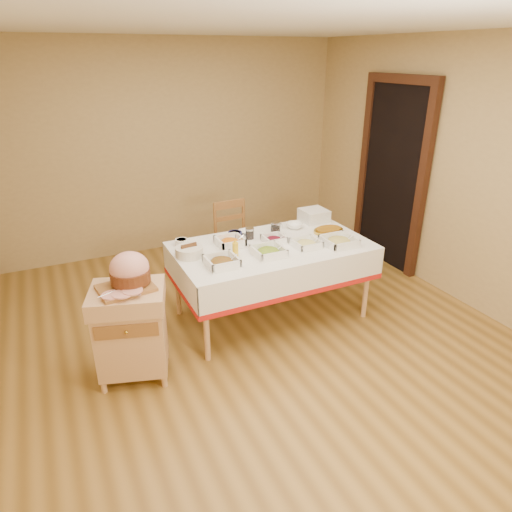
# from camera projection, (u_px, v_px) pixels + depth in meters

# --- Properties ---
(room_shell) EXTENTS (5.00, 5.00, 5.00)m
(room_shell) POSITION_uv_depth(u_px,v_px,m) (257.00, 202.00, 3.68)
(room_shell) COLOR olive
(room_shell) RESTS_ON ground
(doorway) EXTENTS (0.09, 1.10, 2.20)m
(doorway) POSITION_uv_depth(u_px,v_px,m) (393.00, 173.00, 5.37)
(doorway) COLOR black
(doorway) RESTS_ON ground
(dining_table) EXTENTS (1.82, 1.02, 0.76)m
(dining_table) POSITION_uv_depth(u_px,v_px,m) (272.00, 261.00, 4.33)
(dining_table) COLOR tan
(dining_table) RESTS_ON ground
(butcher_cart) EXTENTS (0.66, 0.60, 0.78)m
(butcher_cart) POSITION_uv_depth(u_px,v_px,m) (131.00, 328.00, 3.55)
(butcher_cart) COLOR tan
(butcher_cart) RESTS_ON ground
(dining_chair) EXTENTS (0.43, 0.41, 0.91)m
(dining_chair) POSITION_uv_depth(u_px,v_px,m) (235.00, 242.00, 5.11)
(dining_chair) COLOR #956230
(dining_chair) RESTS_ON ground
(ham_on_board) EXTENTS (0.42, 0.40, 0.28)m
(ham_on_board) POSITION_uv_depth(u_px,v_px,m) (129.00, 273.00, 3.41)
(ham_on_board) COLOR #956230
(ham_on_board) RESTS_ON butcher_cart
(serving_dish_a) EXTENTS (0.27, 0.26, 0.12)m
(serving_dish_a) POSITION_uv_depth(u_px,v_px,m) (222.00, 262.00, 3.84)
(serving_dish_a) COLOR white
(serving_dish_a) RESTS_ON dining_table
(serving_dish_b) EXTENTS (0.27, 0.27, 0.11)m
(serving_dish_b) POSITION_uv_depth(u_px,v_px,m) (269.00, 251.00, 4.04)
(serving_dish_b) COLOR white
(serving_dish_b) RESTS_ON dining_table
(serving_dish_c) EXTENTS (0.24, 0.24, 0.10)m
(serving_dish_c) POSITION_uv_depth(u_px,v_px,m) (306.00, 243.00, 4.22)
(serving_dish_c) COLOR white
(serving_dish_c) RESTS_ON dining_table
(serving_dish_d) EXTENTS (0.29, 0.29, 0.11)m
(serving_dish_d) POSITION_uv_depth(u_px,v_px,m) (339.00, 241.00, 4.26)
(serving_dish_d) COLOR white
(serving_dish_d) RESTS_ON dining_table
(serving_dish_e) EXTENTS (0.25, 0.24, 0.12)m
(serving_dish_e) POSITION_uv_depth(u_px,v_px,m) (230.00, 242.00, 4.25)
(serving_dish_e) COLOR white
(serving_dish_e) RESTS_ON dining_table
(serving_dish_f) EXTENTS (0.21, 0.20, 0.10)m
(serving_dish_f) POSITION_uv_depth(u_px,v_px,m) (274.00, 239.00, 4.32)
(serving_dish_f) COLOR white
(serving_dish_f) RESTS_ON dining_table
(small_bowl_left) EXTENTS (0.12, 0.12, 0.05)m
(small_bowl_left) POSITION_uv_depth(u_px,v_px,m) (181.00, 242.00, 4.26)
(small_bowl_left) COLOR white
(small_bowl_left) RESTS_ON dining_table
(small_bowl_mid) EXTENTS (0.14, 0.14, 0.06)m
(small_bowl_mid) POSITION_uv_depth(u_px,v_px,m) (235.00, 234.00, 4.43)
(small_bowl_mid) COLOR navy
(small_bowl_mid) RESTS_ON dining_table
(small_bowl_right) EXTENTS (0.11, 0.11, 0.06)m
(small_bowl_right) POSITION_uv_depth(u_px,v_px,m) (277.00, 226.00, 4.65)
(small_bowl_right) COLOR white
(small_bowl_right) RESTS_ON dining_table
(bowl_white_imported) EXTENTS (0.15, 0.15, 0.03)m
(bowl_white_imported) POSITION_uv_depth(u_px,v_px,m) (246.00, 232.00, 4.54)
(bowl_white_imported) COLOR white
(bowl_white_imported) RESTS_ON dining_table
(bowl_small_imported) EXTENTS (0.21, 0.21, 0.05)m
(bowl_small_imported) POSITION_uv_depth(u_px,v_px,m) (295.00, 226.00, 4.67)
(bowl_small_imported) COLOR white
(bowl_small_imported) RESTS_ON dining_table
(preserve_jar_left) EXTENTS (0.09, 0.09, 0.11)m
(preserve_jar_left) POSITION_uv_depth(u_px,v_px,m) (250.00, 234.00, 4.39)
(preserve_jar_left) COLOR silver
(preserve_jar_left) RESTS_ON dining_table
(preserve_jar_right) EXTENTS (0.10, 0.10, 0.13)m
(preserve_jar_right) POSITION_uv_depth(u_px,v_px,m) (275.00, 229.00, 4.50)
(preserve_jar_right) COLOR silver
(preserve_jar_right) RESTS_ON dining_table
(mustard_bottle) EXTENTS (0.05, 0.05, 0.17)m
(mustard_bottle) POSITION_uv_depth(u_px,v_px,m) (235.00, 249.00, 3.99)
(mustard_bottle) COLOR gold
(mustard_bottle) RESTS_ON dining_table
(bread_basket) EXTENTS (0.25, 0.25, 0.11)m
(bread_basket) POSITION_uv_depth(u_px,v_px,m) (189.00, 251.00, 4.01)
(bread_basket) COLOR silver
(bread_basket) RESTS_ON dining_table
(plate_stack) EXTENTS (0.26, 0.26, 0.13)m
(plate_stack) POSITION_uv_depth(u_px,v_px,m) (314.00, 215.00, 4.85)
(plate_stack) COLOR white
(plate_stack) RESTS_ON dining_table
(brass_platter) EXTENTS (0.32, 0.23, 0.04)m
(brass_platter) POSITION_uv_depth(u_px,v_px,m) (328.00, 230.00, 4.57)
(brass_platter) COLOR gold
(brass_platter) RESTS_ON dining_table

